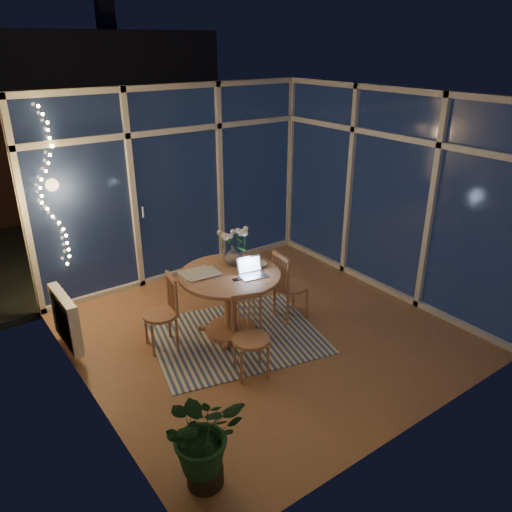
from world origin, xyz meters
The scene contains 25 objects.
floor centered at (0.00, 0.00, 0.00)m, with size 4.00×4.00×0.00m, color #936540.
ceiling centered at (0.00, 0.00, 2.60)m, with size 4.00×4.00×0.00m, color white.
wall_back centered at (0.00, 2.00, 1.30)m, with size 4.00×0.04×2.60m, color silver.
wall_front centered at (0.00, -2.00, 1.30)m, with size 4.00×0.04×2.60m, color silver.
wall_left centered at (-2.00, 0.00, 1.30)m, with size 0.04×4.00×2.60m, color silver.
wall_right centered at (2.00, 0.00, 1.30)m, with size 0.04×4.00×2.60m, color silver.
window_wall_back centered at (0.00, 1.96, 1.30)m, with size 4.00×0.10×2.60m, color silver.
window_wall_right centered at (1.96, 0.00, 1.30)m, with size 0.10×4.00×2.60m, color silver.
radiator centered at (-1.94, 0.90, 0.40)m, with size 0.10×0.70×0.58m, color silver.
fairy_lights centered at (-1.65, 1.88, 1.52)m, with size 0.24×0.10×1.85m, color #FFC466, non-canonical shape.
garden_patio centered at (0.50, 5.00, -0.06)m, with size 12.00×6.00×0.10m, color black.
garden_fence centered at (0.00, 5.50, 0.90)m, with size 11.00×0.08×1.80m, color #362113.
neighbour_roof centered at (0.30, 8.50, 2.20)m, with size 7.00×3.00×2.20m, color #2E3037.
garden_shrubs centered at (-0.80, 3.40, 0.45)m, with size 0.90×0.90×0.90m, color black.
rug centered at (-0.34, 0.09, 0.01)m, with size 1.84×1.47×0.01m, color beige.
dining_table centered at (-0.34, 0.19, 0.38)m, with size 1.11×1.11×0.76m, color #8F6241.
chair_left centered at (-1.09, 0.40, 0.42)m, with size 0.39×0.39×0.84m, color #8F6241.
chair_right centered at (0.45, 0.07, 0.44)m, with size 0.41×0.41×0.87m, color #8F6241.
chair_front centered at (-0.59, -0.56, 0.42)m, with size 0.39×0.39×0.85m, color #8F6241.
laptop centered at (-0.17, -0.02, 0.86)m, with size 0.28×0.25×0.21m, color silver, non-canonical shape.
flower_vase centered at (-0.17, 0.36, 0.86)m, with size 0.20×0.20×0.21m, color white.
bowl centered at (0.04, 0.15, 0.78)m, with size 0.15×0.15×0.04m, color silver.
newspapers centered at (-0.59, 0.37, 0.77)m, with size 0.35×0.26×0.02m, color beige.
phone centered at (-0.35, 0.01, 0.76)m, with size 0.11×0.06×0.01m, color black.
potted_plant centered at (-1.65, -1.46, 0.38)m, with size 0.54×0.47×0.76m, color #17401E.
Camera 1 is at (-2.98, -3.95, 3.10)m, focal length 35.00 mm.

